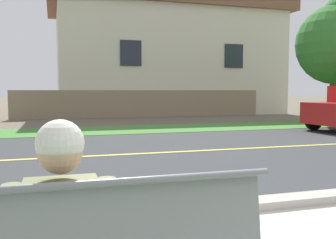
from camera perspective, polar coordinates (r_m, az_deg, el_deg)
ground_plane at (r=9.75m, az=-7.51°, el=-3.83°), size 140.00×140.00×0.00m
curb_edge at (r=4.38m, az=4.90°, el=-13.31°), size 44.00×0.30×0.11m
street_asphalt at (r=8.29m, az=-5.82°, el=-5.24°), size 52.00×8.00×0.01m
road_centre_line at (r=8.29m, az=-5.82°, el=-5.20°), size 48.00×0.14×0.01m
far_verge_grass at (r=13.30m, az=-10.04°, el=-1.63°), size 48.00×2.80×0.02m
seated_person_olive at (r=2.04m, az=-15.65°, el=-16.11°), size 0.52×0.68×1.25m
garden_wall at (r=19.83m, az=-3.77°, el=2.39°), size 13.00×0.36×1.40m
house_across_street at (r=23.57m, az=-0.15°, el=9.12°), size 13.90×6.91×6.58m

